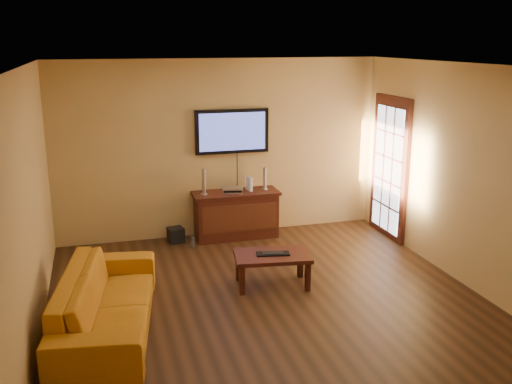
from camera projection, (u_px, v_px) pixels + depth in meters
name	position (u px, v px, depth m)	size (l,w,h in m)	color
ground_plane	(267.00, 299.00, 6.72)	(5.00, 5.00, 0.00)	black
room_walls	(253.00, 149.00, 6.86)	(5.00, 5.00, 5.00)	tan
french_door	(389.00, 169.00, 8.67)	(0.07, 1.02, 2.22)	#33120B
media_console	(236.00, 214.00, 8.75)	(1.32, 0.50, 0.72)	#33120B
television	(232.00, 131.00, 8.62)	(1.14, 0.08, 0.67)	black
coffee_table	(272.00, 259.00, 7.02)	(0.99, 0.67, 0.41)	#33120B
sofa	(106.00, 292.00, 5.89)	(2.24, 0.65, 0.87)	#BE7515
speaker_left	(204.00, 183.00, 8.48)	(0.11, 0.11, 0.39)	silver
speaker_right	(265.00, 179.00, 8.77)	(0.09, 0.09, 0.34)	silver
av_receiver	(233.00, 190.00, 8.65)	(0.32, 0.23, 0.07)	silver
game_console	(249.00, 184.00, 8.72)	(0.04, 0.16, 0.22)	white
subwoofer	(176.00, 235.00, 8.60)	(0.22, 0.22, 0.22)	black
bottle	(192.00, 242.00, 8.37)	(0.07, 0.07, 0.20)	white
keyboard	(273.00, 254.00, 6.99)	(0.43, 0.23, 0.02)	black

